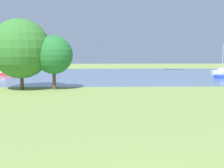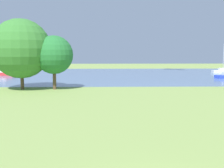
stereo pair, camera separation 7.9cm
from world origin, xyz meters
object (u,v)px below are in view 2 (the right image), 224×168
at_px(sailboat_red, 3,73).
at_px(tree_west_near, 21,49).
at_px(tree_east_far, 54,55).
at_px(sailboat_white, 223,71).

xyz_separation_m(sailboat_red, tree_west_near, (10.17, -21.08, 4.79)).
height_order(sailboat_red, tree_west_near, tree_west_near).
bearing_deg(tree_east_far, tree_west_near, 179.51).
bearing_deg(tree_east_far, sailboat_red, 124.17).
distance_m(sailboat_white, tree_east_far, 42.72).
relative_size(sailboat_white, tree_west_near, 0.73).
distance_m(sailboat_red, tree_west_near, 23.89).
bearing_deg(tree_west_near, tree_east_far, -0.49).
bearing_deg(sailboat_red, tree_west_near, -64.24).
relative_size(sailboat_white, sailboat_red, 1.14).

